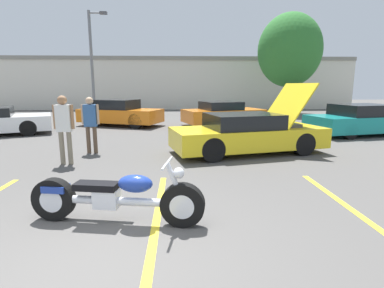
{
  "coord_description": "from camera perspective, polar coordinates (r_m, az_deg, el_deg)",
  "views": [
    {
      "loc": [
        0.94,
        -3.18,
        2.01
      ],
      "look_at": [
        1.21,
        3.0,
        0.8
      ],
      "focal_mm": 28.0,
      "sensor_mm": 36.0,
      "label": 1
    }
  ],
  "objects": [
    {
      "name": "spectator_near_motorcycle",
      "position": [
        8.28,
        -23.2,
        3.57
      ],
      "size": [
        0.52,
        0.23,
        1.77
      ],
      "color": "gray",
      "rests_on": "ground"
    },
    {
      "name": "light_pole",
      "position": [
        20.79,
        -18.34,
        15.1
      ],
      "size": [
        1.21,
        0.28,
        6.59
      ],
      "color": "slate",
      "rests_on": "ground"
    },
    {
      "name": "parked_car_right_row",
      "position": [
        14.39,
        29.96,
        3.94
      ],
      "size": [
        4.99,
        2.83,
        1.25
      ],
      "rotation": [
        0.0,
        0.0,
        0.21
      ],
      "color": "teal",
      "rests_on": "ground"
    },
    {
      "name": "show_car_hood_open",
      "position": [
        9.18,
        10.7,
        1.99
      ],
      "size": [
        4.83,
        2.77,
        2.09
      ],
      "rotation": [
        0.0,
        0.0,
        0.24
      ],
      "color": "yellow",
      "rests_on": "ground"
    },
    {
      "name": "spectator_by_show_car",
      "position": [
        9.41,
        -18.76,
        4.31
      ],
      "size": [
        0.52,
        0.22,
        1.68
      ],
      "color": "brown",
      "rests_on": "ground"
    },
    {
      "name": "parking_stripe_middle",
      "position": [
        4.42,
        -7.08,
        -16.0
      ],
      "size": [
        0.12,
        4.9,
        0.01
      ],
      "primitive_type": "cube",
      "color": "yellow",
      "rests_on": "ground"
    },
    {
      "name": "parking_stripe_back",
      "position": [
        5.24,
        31.41,
        -13.15
      ],
      "size": [
        0.12,
        4.9,
        0.01
      ],
      "primitive_type": "cube",
      "color": "yellow",
      "rests_on": "ground"
    },
    {
      "name": "far_building",
      "position": [
        27.63,
        -4.56,
        11.71
      ],
      "size": [
        32.0,
        4.2,
        4.4
      ],
      "color": "beige",
      "rests_on": "ground"
    },
    {
      "name": "tree_background",
      "position": [
        22.97,
        18.09,
        16.58
      ],
      "size": [
        4.39,
        4.39,
        6.96
      ],
      "color": "brown",
      "rests_on": "ground"
    },
    {
      "name": "parked_car_mid_left_row",
      "position": [
        15.68,
        -13.58,
        5.7
      ],
      "size": [
        4.44,
        3.07,
        1.32
      ],
      "rotation": [
        0.0,
        0.0,
        -0.37
      ],
      "color": "orange",
      "rests_on": "ground"
    },
    {
      "name": "ground_plane",
      "position": [
        3.88,
        -17.33,
        -20.67
      ],
      "size": [
        80.0,
        80.0,
        0.0
      ],
      "primitive_type": "plane",
      "color": "#514F4C"
    },
    {
      "name": "parked_car_mid_right_row",
      "position": [
        15.48,
        5.91,
        5.74
      ],
      "size": [
        4.4,
        3.05,
        1.22
      ],
      "rotation": [
        0.0,
        0.0,
        0.32
      ],
      "color": "orange",
      "rests_on": "ground"
    },
    {
      "name": "motorcycle",
      "position": [
        4.61,
        -14.27,
        -9.85
      ],
      "size": [
        2.6,
        0.79,
        0.96
      ],
      "rotation": [
        0.0,
        0.0,
        -0.16
      ],
      "color": "black",
      "rests_on": "ground"
    }
  ]
}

